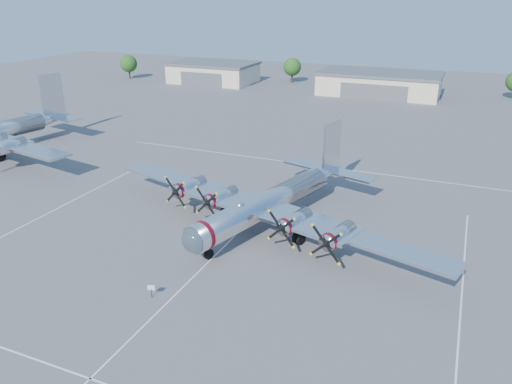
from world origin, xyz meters
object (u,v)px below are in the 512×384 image
at_px(hangar_west, 213,72).
at_px(main_bomber_b29, 271,224).
at_px(tree_west, 292,67).
at_px(hangar_center, 379,83).
at_px(tree_far_west, 129,64).
at_px(info_placard, 151,289).

height_order(hangar_west, main_bomber_b29, hangar_west).
bearing_deg(hangar_west, tree_west, 21.89).
relative_size(hangar_center, tree_far_west, 4.31).
bearing_deg(info_placard, tree_far_west, 109.77).
xyz_separation_m(hangar_west, main_bomber_b29, (47.43, -77.73, -2.71)).
bearing_deg(hangar_center, hangar_west, 180.00).
distance_m(main_bomber_b29, info_placard, 17.27).
xyz_separation_m(hangar_west, tree_west, (20.00, 8.04, 1.51)).
height_order(hangar_center, info_placard, hangar_center).
relative_size(hangar_west, tree_west, 3.40).
distance_m(hangar_west, tree_west, 21.61).
distance_m(tree_far_west, info_placard, 113.54).
bearing_deg(main_bomber_b29, info_placard, -87.46).
bearing_deg(hangar_west, main_bomber_b29, -58.61).
height_order(tree_far_west, info_placard, tree_far_west).
bearing_deg(main_bomber_b29, tree_far_west, 150.48).
xyz_separation_m(main_bomber_b29, info_placard, (-4.02, -16.78, 0.81)).
bearing_deg(hangar_center, info_placard, -90.96).
relative_size(tree_west, info_placard, 5.77).
xyz_separation_m(hangar_center, info_placard, (-1.58, -94.51, -1.90)).
height_order(tree_far_west, main_bomber_b29, tree_far_west).
xyz_separation_m(hangar_west, tree_far_west, (-25.00, -3.96, 1.51)).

